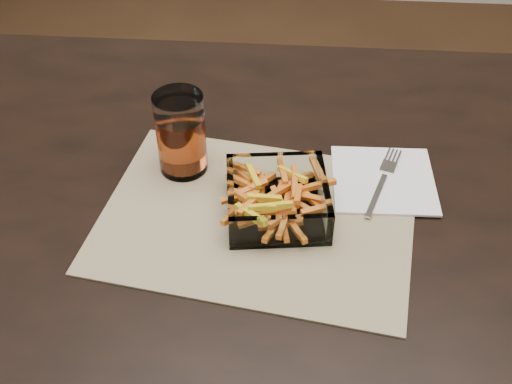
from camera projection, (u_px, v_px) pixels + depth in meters
The scene contains 6 objects.
dining_table at pixel (358, 237), 1.03m from camera, with size 1.60×0.90×0.75m.
placemat at pixel (257, 217), 0.94m from camera, with size 0.45×0.33×0.00m, color tan.
glass_bowl at pixel (277, 201), 0.93m from camera, with size 0.16×0.16×0.06m.
tumbler at pixel (181, 136), 0.98m from camera, with size 0.08×0.08×0.13m.
napkin at pixel (383, 180), 1.00m from camera, with size 0.16×0.16×0.00m, color white.
fork at pixel (383, 179), 0.99m from camera, with size 0.07×0.17×0.00m.
Camera 1 is at (-0.11, -0.72, 1.41)m, focal length 45.00 mm.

